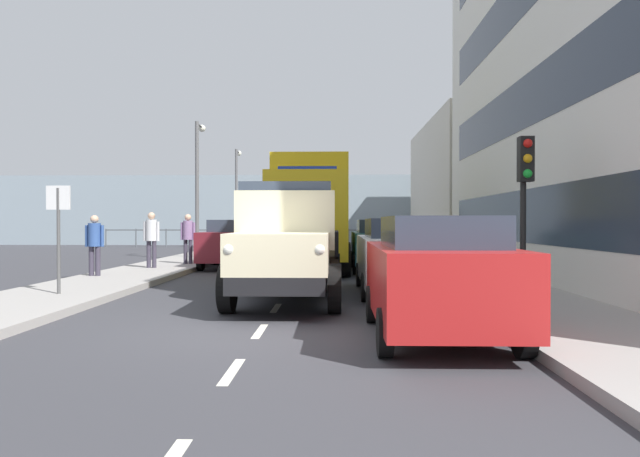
{
  "coord_description": "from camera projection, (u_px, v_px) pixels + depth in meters",
  "views": [
    {
      "loc": [
        -1.13,
        8.9,
        1.64
      ],
      "look_at": [
        -0.61,
        -10.21,
        1.42
      ],
      "focal_mm": 31.57,
      "sensor_mm": 36.0,
      "label": 1
    }
  ],
  "objects": [
    {
      "name": "car_maroon_oppositeside_0",
      "position": [
        233.0,
        243.0,
        20.21
      ],
      "size": [
        1.87,
        4.13,
        1.72
      ],
      "color": "maroon",
      "rests_on": "ground_plane"
    },
    {
      "name": "seawall_railing",
      "position": [
        318.0,
        233.0,
        36.62
      ],
      "size": [
        28.08,
        0.08,
        1.2
      ],
      "color": "#4C5156",
      "rests_on": "ground_plane"
    },
    {
      "name": "lamp_post_promenade",
      "position": [
        198.0,
        175.0,
        24.09
      ],
      "size": [
        0.32,
        1.14,
        5.79
      ],
      "color": "#59595B",
      "rests_on": "sidewalk_right"
    },
    {
      "name": "lorry_cargo_yellow",
      "position": [
        312.0,
        210.0,
        19.64
      ],
      "size": [
        2.58,
        8.2,
        3.87
      ],
      "color": "gold",
      "rests_on": "ground_plane"
    },
    {
      "name": "car_red_kerbside_near",
      "position": [
        437.0,
        275.0,
        7.94
      ],
      "size": [
        1.85,
        3.83,
        1.72
      ],
      "color": "#B21E1E",
      "rests_on": "ground_plane"
    },
    {
      "name": "building_far_block",
      "position": [
        498.0,
        188.0,
        30.77
      ],
      "size": [
        7.86,
        12.7,
        7.06
      ],
      "color": "beige",
      "rests_on": "ground_plane"
    },
    {
      "name": "sea_horizon",
      "position": [
        320.0,
        210.0,
        40.2
      ],
      "size": [
        80.0,
        0.8,
        5.0
      ],
      "primitive_type": "cube",
      "color": "#84939E",
      "rests_on": "ground_plane"
    },
    {
      "name": "sidewalk_right",
      "position": [
        153.0,
        270.0,
        18.29
      ],
      "size": [
        2.6,
        38.17,
        0.15
      ],
      "primitive_type": "cube",
      "color": "#9E9993",
      "rests_on": "ground_plane"
    },
    {
      "name": "sidewalk_left",
      "position": [
        450.0,
        271.0,
        18.02
      ],
      "size": [
        2.6,
        38.17,
        0.15
      ],
      "primitive_type": "cube",
      "color": "#9E9993",
      "rests_on": "ground_plane"
    },
    {
      "name": "ground_plane",
      "position": [
        300.0,
        273.0,
        18.16
      ],
      "size": [
        80.0,
        80.0,
        0.0
      ],
      "primitive_type": "plane",
      "color": "#38383D"
    },
    {
      "name": "street_sign",
      "position": [
        58.0,
        220.0,
        11.68
      ],
      "size": [
        0.5,
        0.07,
        2.25
      ],
      "color": "#4C4C4C",
      "rests_on": "sidewalk_right"
    },
    {
      "name": "pedestrian_by_lamp",
      "position": [
        151.0,
        235.0,
        18.33
      ],
      "size": [
        0.53,
        0.34,
        1.81
      ],
      "color": "#383342",
      "rests_on": "sidewalk_right"
    },
    {
      "name": "truck_vintage_cream",
      "position": [
        287.0,
        245.0,
        11.39
      ],
      "size": [
        2.17,
        5.64,
        2.43
      ],
      "color": "black",
      "rests_on": "ground_plane"
    },
    {
      "name": "traffic_light_near",
      "position": [
        525.0,
        181.0,
        11.27
      ],
      "size": [
        0.28,
        0.41,
        3.2
      ],
      "color": "black",
      "rests_on": "sidewalk_left"
    },
    {
      "name": "car_teal_kerbside_2",
      "position": [
        378.0,
        244.0,
        18.95
      ],
      "size": [
        1.77,
        4.41,
        1.72
      ],
      "color": "#1E6670",
      "rests_on": "ground_plane"
    },
    {
      "name": "car_grey_oppositeside_1",
      "position": [
        254.0,
        239.0,
        25.46
      ],
      "size": [
        1.88,
        4.03,
        1.72
      ],
      "color": "slate",
      "rests_on": "ground_plane"
    },
    {
      "name": "pedestrian_couple_b",
      "position": [
        188.0,
        234.0,
        20.12
      ],
      "size": [
        0.53,
        0.34,
        1.78
      ],
      "color": "#383342",
      "rests_on": "sidewalk_right"
    },
    {
      "name": "road_centreline_markings",
      "position": [
        298.0,
        276.0,
        17.13
      ],
      "size": [
        0.12,
        33.35,
        0.01
      ],
      "color": "silver",
      "rests_on": "ground_plane"
    },
    {
      "name": "car_white_kerbside_1",
      "position": [
        398.0,
        254.0,
        12.91
      ],
      "size": [
        1.81,
        4.52,
        1.72
      ],
      "color": "white",
      "rests_on": "ground_plane"
    },
    {
      "name": "pedestrian_with_bag",
      "position": [
        95.0,
        240.0,
        15.59
      ],
      "size": [
        0.53,
        0.34,
        1.68
      ],
      "color": "#383342",
      "rests_on": "sidewalk_right"
    },
    {
      "name": "lamp_post_far",
      "position": [
        237.0,
        188.0,
        34.14
      ],
      "size": [
        0.32,
        1.14,
        5.92
      ],
      "color": "#59595B",
      "rests_on": "sidewalk_right"
    }
  ]
}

